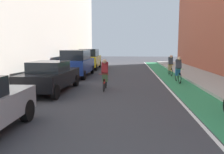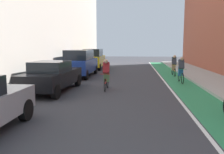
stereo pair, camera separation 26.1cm
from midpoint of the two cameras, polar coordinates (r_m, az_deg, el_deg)
ground_plane at (r=14.17m, az=2.93°, el=-1.67°), size 73.91×73.91×0.00m
bike_lane_paint at (r=16.39m, az=15.89°, el=-0.69°), size 1.60×33.60×0.00m
lane_divider_stripe at (r=16.26m, az=12.76°, el=-0.65°), size 0.12×33.60×0.00m
sidewalk_right at (r=16.91m, az=23.23°, el=-0.54°), size 2.79×33.60×0.14m
parked_sedan_black at (r=12.05m, az=-13.74°, el=0.25°), size 1.98×4.57×1.53m
parked_suv_blue at (r=17.68m, az=-7.37°, el=3.44°), size 1.92×4.80×1.98m
parked_suv_yellow_cab at (r=23.21m, az=-4.19°, el=4.45°), size 1.88×4.44×1.98m
cyclist_mid at (r=12.11m, az=-0.78°, el=0.62°), size 0.48×1.71×1.61m
cyclist_trailing at (r=15.16m, az=16.91°, el=1.85°), size 0.48×1.72×1.61m
cyclist_far at (r=18.62m, az=15.21°, el=2.90°), size 0.48×1.67×1.59m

